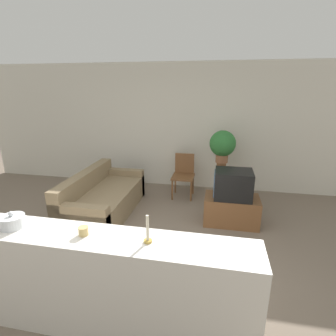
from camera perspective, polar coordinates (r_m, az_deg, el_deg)
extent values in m
plane|color=#756656|center=(3.32, -11.41, -24.51)|extent=(14.00, 14.00, 0.00)
cube|color=beige|center=(5.85, 0.64, 8.94)|extent=(9.00, 0.06, 2.70)
cube|color=#847051|center=(4.88, -13.52, -7.16)|extent=(0.92, 1.92, 0.44)
cube|color=#847051|center=(4.90, -17.65, -2.68)|extent=(0.20, 1.92, 0.31)
cube|color=#847051|center=(4.16, -18.63, -11.16)|extent=(0.92, 0.16, 0.56)
cube|color=#847051|center=(5.61, -9.90, -2.98)|extent=(0.92, 0.16, 0.56)
cube|color=brown|center=(4.54, 13.59, -8.88)|extent=(0.89, 0.52, 0.46)
cube|color=black|center=(4.37, 14.01, -3.44)|extent=(0.59, 0.48, 0.46)
cube|color=#4C6B93|center=(4.36, 10.08, -3.22)|extent=(0.02, 0.40, 0.36)
cube|color=brown|center=(5.36, 3.29, -1.95)|extent=(0.44, 0.44, 0.04)
cube|color=brown|center=(5.48, 3.63, 1.02)|extent=(0.40, 0.04, 0.42)
cylinder|color=brown|center=(5.29, 0.92, -4.82)|extent=(0.04, 0.04, 0.42)
cylinder|color=brown|center=(5.24, 5.03, -5.10)|extent=(0.04, 0.04, 0.42)
cylinder|color=brown|center=(5.64, 1.61, -3.39)|extent=(0.04, 0.04, 0.42)
cylinder|color=brown|center=(5.59, 5.46, -3.65)|extent=(0.04, 0.04, 0.42)
cylinder|color=brown|center=(5.40, 11.32, -2.69)|extent=(0.19, 0.19, 0.77)
cylinder|color=#8E5B3D|center=(5.26, 11.62, 2.10)|extent=(0.24, 0.24, 0.16)
sphere|color=#2D7033|center=(5.19, 11.81, 5.24)|extent=(0.51, 0.51, 0.51)
cube|color=silver|center=(2.71, -15.83, -22.66)|extent=(2.94, 0.44, 0.97)
cylinder|color=silver|center=(2.82, -30.74, -9.99)|extent=(0.22, 0.22, 0.11)
sphere|color=silver|center=(2.79, -30.99, -8.54)|extent=(0.05, 0.05, 0.05)
cylinder|color=tan|center=(2.44, -17.92, -12.91)|extent=(0.09, 0.09, 0.08)
cylinder|color=#B7933D|center=(2.26, -4.40, -15.57)|extent=(0.07, 0.07, 0.02)
cylinder|color=beige|center=(2.19, -4.48, -12.87)|extent=(0.02, 0.02, 0.23)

